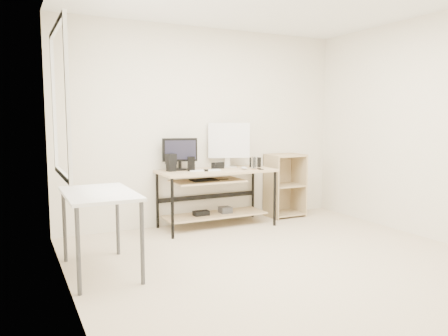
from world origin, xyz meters
The scene contains 16 objects.
room centered at (-0.14, 0.04, 1.32)m, with size 4.01×4.01×2.62m.
desk centered at (-0.03, 1.66, 0.54)m, with size 1.50×0.65×0.75m.
side_table centered at (-1.68, 0.60, 0.67)m, with size 0.60×1.00×0.75m.
shelf_unit centered at (1.15, 1.82, 0.45)m, with size 0.50×0.40×0.90m.
black_monitor centered at (-0.43, 1.84, 0.98)m, with size 0.44×0.19×0.41m.
white_imac centered at (0.28, 1.85, 1.10)m, with size 0.55×0.24×0.60m.
keyboard centered at (-0.18, 1.61, 0.76)m, with size 0.39×0.11×0.01m, color white.
mouse centered at (0.34, 1.53, 0.77)m, with size 0.07×0.11×0.04m, color #B6B6BB.
center_speaker centered at (0.06, 1.76, 0.79)m, with size 0.17×0.08×0.08m, color black.
speaker_left centered at (-0.58, 1.76, 0.87)m, with size 0.12×0.12×0.22m.
speaker_right centered at (0.60, 1.70, 0.82)m, with size 0.11×0.11×0.13m, color black.
audio_controller centered at (-0.35, 1.68, 0.84)m, with size 0.09×0.06×0.18m, color black.
volume_puck centered at (-0.19, 1.57, 0.76)m, with size 0.06×0.06×0.03m, color black.
smartphone centered at (0.53, 1.45, 0.75)m, with size 0.06×0.11×0.01m, color black.
coaster centered at (0.46, 1.49, 0.75)m, with size 0.10×0.10×0.01m, color #AB7A4D.
drinking_glass centered at (0.46, 1.49, 0.84)m, with size 0.08×0.08×0.16m, color white.
Camera 1 is at (-2.40, -3.39, 1.41)m, focal length 35.00 mm.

